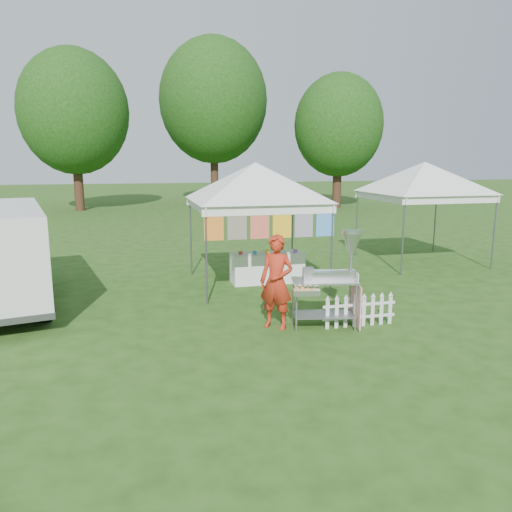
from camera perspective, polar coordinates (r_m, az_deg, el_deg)
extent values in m
plane|color=#254313|center=(9.25, 5.18, -8.41)|extent=(120.00, 120.00, 0.00)
cylinder|color=#59595E|center=(10.61, -5.70, -0.02)|extent=(0.04, 0.04, 2.10)
cylinder|color=#59595E|center=(11.36, 8.62, 0.64)|extent=(0.04, 0.04, 2.10)
cylinder|color=#59595E|center=(13.39, -7.47, 2.22)|extent=(0.04, 0.04, 2.10)
cylinder|color=#59595E|center=(13.99, 4.18, 2.66)|extent=(0.04, 0.04, 2.10)
cube|color=white|center=(10.76, 1.74, 5.30)|extent=(3.00, 0.03, 0.22)
cube|color=white|center=(13.51, -1.54, 6.45)|extent=(3.00, 0.03, 0.22)
pyramid|color=white|center=(12.08, -0.09, 10.67)|extent=(4.24, 4.24, 0.90)
cylinder|color=#59595E|center=(10.76, 1.74, 5.72)|extent=(3.00, 0.03, 0.03)
cube|color=red|center=(10.53, -4.85, 3.66)|extent=(0.42, 0.01, 0.70)
cube|color=#DD630B|center=(10.62, -2.18, 3.75)|extent=(0.42, 0.01, 0.70)
cube|color=#C41860|center=(10.73, 0.44, 3.83)|extent=(0.42, 0.01, 0.70)
cube|color=orange|center=(10.86, 3.00, 3.91)|extent=(0.42, 0.01, 0.70)
cube|color=#34B8C3|center=(11.02, 5.49, 3.97)|extent=(0.42, 0.01, 0.70)
cube|color=blue|center=(11.19, 7.92, 4.03)|extent=(0.42, 0.01, 0.70)
cylinder|color=#59595E|center=(13.86, 16.45, 2.17)|extent=(0.04, 0.04, 2.10)
cylinder|color=#59595E|center=(15.49, 25.57, 2.42)|extent=(0.04, 0.04, 2.10)
cylinder|color=#59595E|center=(16.35, 11.45, 3.67)|extent=(0.04, 0.04, 2.10)
cylinder|color=#59595E|center=(17.75, 19.78, 3.80)|extent=(0.04, 0.04, 2.10)
cube|color=white|center=(14.53, 21.52, 6.01)|extent=(3.00, 0.03, 0.22)
cube|color=white|center=(16.92, 15.95, 6.94)|extent=(3.00, 0.03, 0.22)
pyramid|color=white|center=(15.67, 18.75, 10.16)|extent=(4.24, 4.24, 0.90)
cylinder|color=#59595E|center=(14.52, 21.54, 6.33)|extent=(3.00, 0.03, 0.03)
cylinder|color=#361E13|center=(32.40, -19.66, 8.41)|extent=(0.56, 0.56, 3.96)
ellipsoid|color=#2C651C|center=(32.50, -20.11, 15.23)|extent=(6.40, 6.40, 7.36)
cylinder|color=#361E13|center=(36.71, -4.78, 9.91)|extent=(0.56, 0.56, 4.84)
ellipsoid|color=#2C651C|center=(36.94, -4.90, 17.26)|extent=(7.60, 7.60, 8.74)
cylinder|color=#361E13|center=(32.89, 9.25, 8.54)|extent=(0.56, 0.56, 3.52)
ellipsoid|color=#2C651C|center=(32.94, 9.44, 14.53)|extent=(5.60, 5.60, 6.44)
cylinder|color=gray|center=(9.01, 4.65, -5.98)|extent=(0.05, 0.05, 0.88)
cylinder|color=gray|center=(9.20, 11.34, -5.81)|extent=(0.05, 0.05, 0.88)
cylinder|color=gray|center=(9.47, 4.30, -5.13)|extent=(0.05, 0.05, 0.88)
cylinder|color=gray|center=(9.65, 10.67, -4.99)|extent=(0.05, 0.05, 0.88)
cube|color=gray|center=(9.38, 7.74, -6.62)|extent=(1.20, 0.77, 0.01)
cube|color=#B7B7BC|center=(9.20, 7.84, -2.85)|extent=(1.27, 0.81, 0.04)
cube|color=#B7B7BC|center=(9.26, 8.87, -2.20)|extent=(0.86, 0.41, 0.15)
cube|color=gray|center=(9.18, 6.00, -2.03)|extent=(0.24, 0.25, 0.22)
cylinder|color=gray|center=(9.26, 10.84, -0.08)|extent=(0.06, 0.06, 0.88)
cone|color=#B7B7BC|center=(9.21, 10.89, 1.41)|extent=(0.42, 0.42, 0.39)
cylinder|color=#B7B7BC|center=(9.18, 10.94, 2.74)|extent=(0.44, 0.44, 0.06)
cube|color=#B7B7BC|center=(8.81, 5.73, -4.08)|extent=(0.52, 0.38, 0.10)
cube|color=#FFABAC|center=(9.44, 11.35, -5.38)|extent=(0.17, 0.72, 0.79)
cube|color=white|center=(9.03, 11.52, -2.48)|extent=(0.04, 0.14, 0.18)
imported|color=#AF2915|center=(9.11, 2.35, -2.98)|extent=(0.75, 0.72, 1.74)
cube|color=black|center=(12.35, -23.44, 3.02)|extent=(0.59, 2.69, 0.55)
cylinder|color=black|center=(10.41, -23.04, -5.08)|extent=(0.36, 0.71, 0.68)
cylinder|color=black|center=(13.52, -23.82, -1.60)|extent=(0.36, 0.71, 0.68)
cube|color=silver|center=(9.27, 8.16, -6.61)|extent=(0.07, 0.02, 0.56)
cube|color=silver|center=(9.33, 9.20, -6.51)|extent=(0.07, 0.02, 0.56)
cube|color=silver|center=(9.40, 10.21, -6.42)|extent=(0.07, 0.02, 0.56)
cube|color=silver|center=(9.47, 11.22, -6.32)|extent=(0.07, 0.02, 0.56)
cube|color=silver|center=(9.55, 12.21, -6.22)|extent=(0.07, 0.02, 0.56)
cube|color=silver|center=(9.63, 13.18, -6.12)|extent=(0.07, 0.02, 0.56)
cube|color=silver|center=(9.71, 14.13, -6.03)|extent=(0.07, 0.02, 0.56)
cube|color=silver|center=(9.79, 15.07, -5.93)|extent=(0.07, 0.02, 0.56)
cube|color=silver|center=(9.54, 11.69, -6.84)|extent=(1.44, 0.04, 0.05)
cube|color=silver|center=(9.47, 11.75, -5.46)|extent=(1.44, 0.04, 0.05)
cube|color=white|center=(12.64, 1.28, -1.31)|extent=(1.80, 0.70, 0.75)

